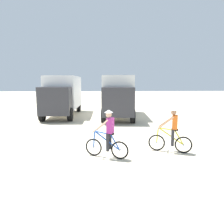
{
  "coord_description": "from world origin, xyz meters",
  "views": [
    {
      "loc": [
        -0.37,
        -8.41,
        2.79
      ],
      "look_at": [
        0.26,
        3.29,
        1.1
      ],
      "focal_mm": 32.44,
      "sensor_mm": 36.0,
      "label": 1
    }
  ],
  "objects_px": {
    "cyclist_orange_shirt": "(108,136)",
    "box_truck_avon_van": "(63,94)",
    "cyclist_cowboy_hat": "(172,132)",
    "box_truck_white_box": "(118,94)"
  },
  "relations": [
    {
      "from": "cyclist_orange_shirt",
      "to": "box_truck_white_box",
      "type": "bearing_deg",
      "value": 82.89
    },
    {
      "from": "box_truck_avon_van",
      "to": "cyclist_cowboy_hat",
      "type": "height_order",
      "value": "box_truck_avon_van"
    },
    {
      "from": "cyclist_orange_shirt",
      "to": "box_truck_avon_van",
      "type": "bearing_deg",
      "value": 108.79
    },
    {
      "from": "box_truck_avon_van",
      "to": "cyclist_orange_shirt",
      "type": "xyz_separation_m",
      "value": [
        3.49,
        -10.25,
        -1.03
      ]
    },
    {
      "from": "box_truck_white_box",
      "to": "cyclist_cowboy_hat",
      "type": "distance_m",
      "value": 9.06
    },
    {
      "from": "box_truck_avon_van",
      "to": "cyclist_orange_shirt",
      "type": "relative_size",
      "value": 3.73
    },
    {
      "from": "box_truck_avon_van",
      "to": "cyclist_orange_shirt",
      "type": "distance_m",
      "value": 10.88
    },
    {
      "from": "box_truck_white_box",
      "to": "box_truck_avon_van",
      "type": "bearing_deg",
      "value": 169.35
    },
    {
      "from": "box_truck_avon_van",
      "to": "cyclist_cowboy_hat",
      "type": "xyz_separation_m",
      "value": [
        6.08,
        -9.76,
        -1.03
      ]
    },
    {
      "from": "cyclist_orange_shirt",
      "to": "cyclist_cowboy_hat",
      "type": "bearing_deg",
      "value": 10.69
    }
  ]
}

